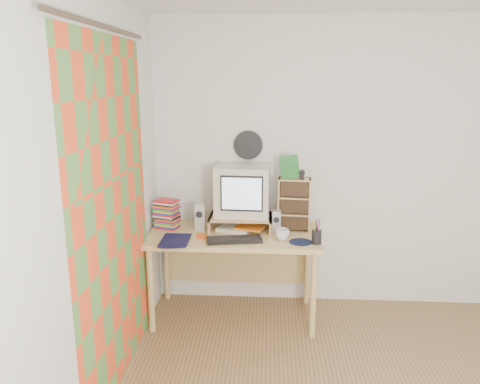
# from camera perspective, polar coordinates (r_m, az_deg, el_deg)

# --- Properties ---
(back_wall) EXTENTS (3.50, 0.00, 3.50)m
(back_wall) POSITION_cam_1_polar(r_m,az_deg,el_deg) (4.15, 13.95, 3.03)
(back_wall) COLOR white
(back_wall) RESTS_ON floor
(left_wall) EXTENTS (0.00, 3.50, 3.50)m
(left_wall) POSITION_cam_1_polar(r_m,az_deg,el_deg) (2.59, -19.36, -3.81)
(left_wall) COLOR white
(left_wall) RESTS_ON floor
(curtain) EXTENTS (0.00, 2.20, 2.20)m
(curtain) POSITION_cam_1_polar(r_m,az_deg,el_deg) (3.03, -15.05, -2.93)
(curtain) COLOR #E64720
(curtain) RESTS_ON left_wall
(wall_disc) EXTENTS (0.25, 0.02, 0.25)m
(wall_disc) POSITION_cam_1_polar(r_m,az_deg,el_deg) (4.04, 1.01, 5.73)
(wall_disc) COLOR black
(wall_disc) RESTS_ON back_wall
(desk) EXTENTS (1.40, 0.70, 0.75)m
(desk) POSITION_cam_1_polar(r_m,az_deg,el_deg) (3.97, -0.69, -6.57)
(desk) COLOR tan
(desk) RESTS_ON floor
(monitor_riser) EXTENTS (0.52, 0.30, 0.12)m
(monitor_riser) POSITION_cam_1_polar(r_m,az_deg,el_deg) (3.93, 0.07, -3.27)
(monitor_riser) COLOR tan
(monitor_riser) RESTS_ON desk
(crt_monitor) EXTENTS (0.46, 0.46, 0.42)m
(crt_monitor) POSITION_cam_1_polar(r_m,az_deg,el_deg) (3.91, 0.35, 0.23)
(crt_monitor) COLOR beige
(crt_monitor) RESTS_ON monitor_riser
(speaker_left) EXTENTS (0.09, 0.09, 0.22)m
(speaker_left) POSITION_cam_1_polar(r_m,az_deg,el_deg) (3.94, -4.90, -3.03)
(speaker_left) COLOR #BAB9BE
(speaker_left) RESTS_ON desk
(speaker_right) EXTENTS (0.07, 0.07, 0.19)m
(speaker_right) POSITION_cam_1_polar(r_m,az_deg,el_deg) (3.86, 4.45, -3.63)
(speaker_right) COLOR #BAB9BE
(speaker_right) RESTS_ON desk
(keyboard) EXTENTS (0.45, 0.22, 0.03)m
(keyboard) POSITION_cam_1_polar(r_m,az_deg,el_deg) (3.67, -0.69, -5.85)
(keyboard) COLOR black
(keyboard) RESTS_ON desk
(dvd_stack) EXTENTS (0.22, 0.18, 0.26)m
(dvd_stack) POSITION_cam_1_polar(r_m,az_deg,el_deg) (4.01, -8.93, -2.56)
(dvd_stack) COLOR brown
(dvd_stack) RESTS_ON desk
(cd_rack) EXTENTS (0.28, 0.16, 0.44)m
(cd_rack) POSITION_cam_1_polar(r_m,az_deg,el_deg) (3.91, 6.62, -1.51)
(cd_rack) COLOR tan
(cd_rack) RESTS_ON desk
(mug) EXTENTS (0.13, 0.13, 0.09)m
(mug) POSITION_cam_1_polar(r_m,az_deg,el_deg) (3.71, 5.14, -5.17)
(mug) COLOR silver
(mug) RESTS_ON desk
(diary) EXTENTS (0.27, 0.20, 0.05)m
(diary) POSITION_cam_1_polar(r_m,az_deg,el_deg) (3.71, -9.59, -5.64)
(diary) COLOR black
(diary) RESTS_ON desk
(mousepad) EXTENTS (0.19, 0.19, 0.00)m
(mousepad) POSITION_cam_1_polar(r_m,az_deg,el_deg) (3.69, 7.41, -6.07)
(mousepad) COLOR black
(mousepad) RESTS_ON desk
(pen_cup) EXTENTS (0.09, 0.09, 0.15)m
(pen_cup) POSITION_cam_1_polar(r_m,az_deg,el_deg) (3.65, 9.33, -5.12)
(pen_cup) COLOR black
(pen_cup) RESTS_ON desk
(papers) EXTENTS (0.31, 0.27, 0.04)m
(papers) POSITION_cam_1_polar(r_m,az_deg,el_deg) (3.93, 0.07, -4.45)
(papers) COLOR silver
(papers) RESTS_ON desk
(red_box) EXTENTS (0.08, 0.06, 0.04)m
(red_box) POSITION_cam_1_polar(r_m,az_deg,el_deg) (3.76, -4.70, -5.35)
(red_box) COLOR #CA4B15
(red_box) RESTS_ON desk
(game_box) EXTENTS (0.15, 0.04, 0.19)m
(game_box) POSITION_cam_1_polar(r_m,az_deg,el_deg) (3.82, 6.05, 3.00)
(game_box) COLOR #1A5E22
(game_box) RESTS_ON cd_rack
(webcam) EXTENTS (0.05, 0.05, 0.08)m
(webcam) POSITION_cam_1_polar(r_m,az_deg,el_deg) (3.81, 7.57, 2.11)
(webcam) COLOR black
(webcam) RESTS_ON cd_rack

